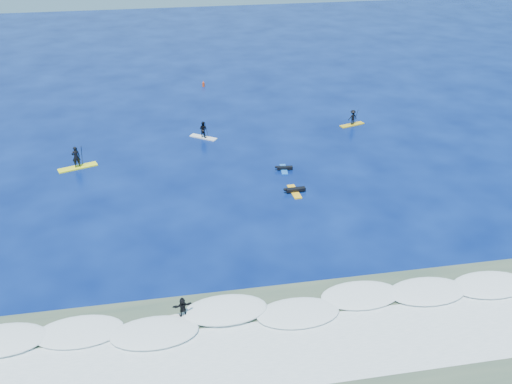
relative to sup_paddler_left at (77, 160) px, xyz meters
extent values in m
plane|color=#030F40|center=(12.98, -11.22, -0.72)|extent=(160.00, 160.00, 0.00)
cube|color=#344739|center=(12.98, -25.22, -0.71)|extent=(90.00, 13.00, 0.01)
cube|color=white|center=(12.98, -21.22, -0.72)|extent=(40.00, 6.00, 0.30)
cube|color=silver|center=(12.98, -24.22, -0.72)|extent=(34.00, 5.00, 0.02)
cube|color=#F2F41A|center=(0.00, 0.00, -0.66)|extent=(3.35, 1.83, 0.11)
imported|color=black|center=(0.00, 0.00, 0.33)|extent=(0.79, 0.65, 1.88)
cylinder|color=black|center=(0.46, 0.16, 0.26)|extent=(0.29, 0.73, 2.19)
cube|color=black|center=(0.46, 0.16, -0.77)|extent=(0.13, 0.03, 0.33)
cube|color=silver|center=(11.18, 4.53, -0.67)|extent=(2.58, 2.16, 0.09)
imported|color=black|center=(11.18, 4.53, 0.15)|extent=(0.96, 0.92, 1.56)
cylinder|color=black|center=(11.51, 4.29, 0.10)|extent=(0.40, 0.52, 1.81)
cube|color=black|center=(11.51, 4.29, -0.76)|extent=(0.11, 0.03, 0.27)
cube|color=gold|center=(26.15, 5.10, -0.67)|extent=(2.69, 1.41, 0.09)
imported|color=black|center=(26.15, 5.10, 0.12)|extent=(1.09, 0.82, 1.50)
cylinder|color=black|center=(26.52, 5.21, 0.07)|extent=(0.22, 0.59, 1.75)
cube|color=black|center=(26.52, 5.21, -0.76)|extent=(0.10, 0.03, 0.26)
cube|color=yellow|center=(17.17, -7.49, -0.66)|extent=(0.71, 2.27, 0.11)
cube|color=black|center=(17.28, -7.48, -0.48)|extent=(1.57, 0.49, 0.26)
sphere|color=black|center=(16.40, -7.52, -0.37)|extent=(0.26, 0.26, 0.26)
cube|color=blue|center=(17.21, -3.50, -0.67)|extent=(0.70, 1.95, 0.09)
cube|color=black|center=(17.30, -3.51, -0.51)|extent=(1.35, 0.48, 0.22)
sphere|color=black|center=(16.56, -3.44, -0.42)|extent=(0.22, 0.22, 0.22)
cube|color=silver|center=(7.61, -20.72, -0.52)|extent=(1.82, 0.77, 0.09)
imported|color=black|center=(7.61, -20.72, 0.12)|extent=(1.14, 0.53, 1.19)
cylinder|color=red|center=(12.68, 19.88, -0.48)|extent=(0.30, 0.30, 0.48)
cone|color=red|center=(12.68, 19.88, -0.12)|extent=(0.21, 0.21, 0.23)
camera|label=1|loc=(7.26, -45.60, 20.83)|focal=40.00mm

